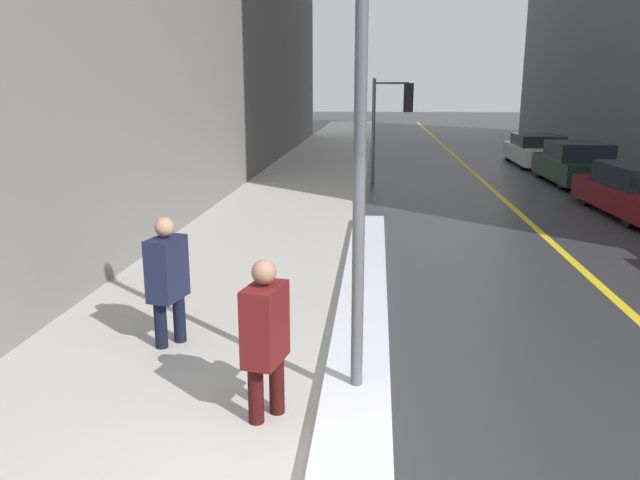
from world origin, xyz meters
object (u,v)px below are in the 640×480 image
object	(u,v)px
pedestrian_trailing	(167,276)
pedestrian_with_shoulder_bag	(266,333)
traffic_light_near	(396,109)
lamp_post	(360,116)
parked_car_dark_green	(576,164)
parked_car_white	(536,150)

from	to	relation	value
pedestrian_trailing	pedestrian_with_shoulder_bag	bearing A→B (deg)	55.11
traffic_light_near	pedestrian_with_shoulder_bag	xyz separation A→B (m)	(-1.56, -15.12, -1.57)
lamp_post	parked_car_dark_green	distance (m)	17.03
pedestrian_with_shoulder_bag	parked_car_white	size ratio (longest dim) A/B	0.34
pedestrian_with_shoulder_bag	pedestrian_trailing	xyz separation A→B (m)	(-1.49, 1.62, 0.02)
pedestrian_trailing	parked_car_dark_green	size ratio (longest dim) A/B	0.39
traffic_light_near	parked_car_dark_green	size ratio (longest dim) A/B	0.81
traffic_light_near	parked_car_dark_green	xyz separation A→B (m)	(6.02, 0.83, -1.81)
traffic_light_near	pedestrian_with_shoulder_bag	world-z (taller)	traffic_light_near
lamp_post	parked_car_white	xyz separation A→B (m)	(6.69, 20.68, -2.26)
pedestrian_with_shoulder_bag	parked_car_white	distance (m)	22.45
pedestrian_with_shoulder_bag	parked_car_dark_green	world-z (taller)	pedestrian_with_shoulder_bag
pedestrian_trailing	parked_car_dark_green	world-z (taller)	pedestrian_trailing
traffic_light_near	parked_car_white	world-z (taller)	traffic_light_near
lamp_post	pedestrian_with_shoulder_bag	bearing A→B (deg)	-150.92
traffic_light_near	pedestrian_with_shoulder_bag	distance (m)	15.28
pedestrian_with_shoulder_bag	lamp_post	bearing A→B (deg)	131.55
pedestrian_trailing	traffic_light_near	bearing A→B (deg)	179.72
traffic_light_near	parked_car_dark_green	bearing A→B (deg)	13.96
parked_car_dark_green	parked_car_white	world-z (taller)	parked_car_dark_green
lamp_post	pedestrian_trailing	bearing A→B (deg)	153.71
pedestrian_with_shoulder_bag	parked_car_dark_green	bearing A→B (deg)	167.04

